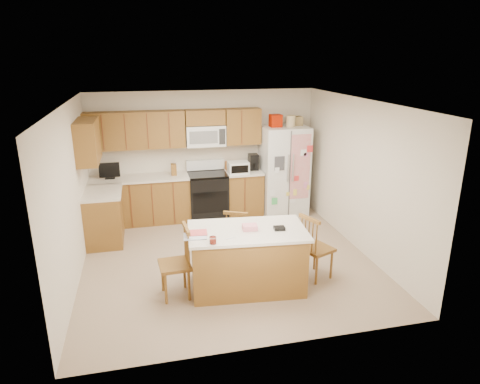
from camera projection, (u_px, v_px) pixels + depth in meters
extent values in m
plane|color=#9F806A|center=(227.00, 259.00, 6.94)|extent=(4.50, 4.50, 0.00)
cube|color=beige|center=(204.00, 153.00, 8.64)|extent=(4.50, 0.10, 2.50)
cube|color=beige|center=(269.00, 246.00, 4.47)|extent=(4.50, 0.10, 2.50)
cube|color=beige|center=(71.00, 196.00, 6.07)|extent=(0.10, 4.50, 2.50)
cube|color=beige|center=(360.00, 176.00, 7.04)|extent=(0.10, 4.50, 2.50)
cube|color=white|center=(225.00, 102.00, 6.17)|extent=(4.50, 4.50, 0.04)
cube|color=olive|center=(141.00, 201.00, 8.33)|extent=(1.87, 0.60, 0.88)
cube|color=olive|center=(243.00, 193.00, 8.77)|extent=(0.72, 0.60, 0.88)
cube|color=olive|center=(104.00, 218.00, 7.47)|extent=(0.60, 0.95, 0.88)
cube|color=beige|center=(139.00, 178.00, 8.18)|extent=(1.87, 0.64, 0.04)
cube|color=beige|center=(243.00, 172.00, 8.62)|extent=(0.72, 0.64, 0.04)
cube|color=beige|center=(102.00, 193.00, 7.33)|extent=(0.64, 0.95, 0.04)
cube|color=olive|center=(135.00, 130.00, 8.03)|extent=(1.85, 0.33, 0.70)
cube|color=olive|center=(242.00, 126.00, 8.48)|extent=(0.70, 0.33, 0.70)
cube|color=olive|center=(205.00, 117.00, 8.25)|extent=(0.76, 0.33, 0.29)
cube|color=olive|center=(88.00, 141.00, 7.02)|extent=(0.33, 0.95, 0.70)
cube|color=maroon|center=(103.00, 133.00, 7.75)|extent=(0.02, 0.01, 0.66)
cube|color=maroon|center=(109.00, 208.00, 7.92)|extent=(0.02, 0.01, 0.84)
cube|color=maroon|center=(125.00, 132.00, 7.84)|extent=(0.02, 0.01, 0.66)
cube|color=maroon|center=(131.00, 207.00, 8.01)|extent=(0.02, 0.01, 0.84)
cube|color=maroon|center=(148.00, 131.00, 7.92)|extent=(0.02, 0.01, 0.66)
cube|color=maroon|center=(153.00, 205.00, 8.09)|extent=(0.02, 0.01, 0.84)
cube|color=maroon|center=(169.00, 130.00, 8.01)|extent=(0.01, 0.01, 0.66)
cube|color=maroon|center=(174.00, 203.00, 8.18)|extent=(0.01, 0.01, 0.84)
cube|color=maroon|center=(242.00, 128.00, 8.31)|extent=(0.01, 0.01, 0.66)
cube|color=maroon|center=(245.00, 198.00, 8.48)|extent=(0.01, 0.01, 0.84)
cube|color=white|center=(205.00, 135.00, 8.34)|extent=(0.76, 0.38, 0.40)
cube|color=slate|center=(204.00, 137.00, 8.15)|extent=(0.54, 0.01, 0.24)
cube|color=#262626|center=(222.00, 137.00, 8.22)|extent=(0.12, 0.01, 0.30)
cube|color=olive|center=(174.00, 170.00, 8.29)|extent=(0.10, 0.14, 0.22)
cube|color=black|center=(110.00, 178.00, 8.08)|extent=(0.18, 0.12, 0.02)
cube|color=black|center=(109.00, 170.00, 8.03)|extent=(0.38, 0.03, 0.28)
cube|color=orange|center=(235.00, 166.00, 8.64)|extent=(0.35, 0.22, 0.18)
cube|color=white|center=(238.00, 167.00, 8.42)|extent=(0.40, 0.28, 0.23)
cube|color=black|center=(240.00, 169.00, 8.29)|extent=(0.34, 0.01, 0.15)
cube|color=black|center=(253.00, 162.00, 8.67)|extent=(0.18, 0.22, 0.32)
cylinder|color=black|center=(254.00, 166.00, 8.62)|extent=(0.12, 0.12, 0.12)
cube|color=black|center=(208.00, 196.00, 8.59)|extent=(0.76, 0.64, 0.88)
cube|color=black|center=(210.00, 202.00, 8.30)|extent=(0.68, 0.01, 0.42)
cube|color=black|center=(207.00, 174.00, 8.45)|extent=(0.76, 0.64, 0.03)
cube|color=white|center=(205.00, 165.00, 8.65)|extent=(0.76, 0.10, 0.20)
cube|color=white|center=(284.00, 170.00, 8.74)|extent=(0.90, 0.75, 1.80)
cube|color=#4C4C4C|center=(290.00, 175.00, 8.39)|extent=(0.02, 0.01, 1.75)
cube|color=silver|center=(288.00, 168.00, 8.31)|extent=(0.02, 0.03, 0.55)
cube|color=silver|center=(293.00, 168.00, 8.33)|extent=(0.02, 0.03, 0.55)
cube|color=#3F3F44|center=(279.00, 163.00, 8.26)|extent=(0.20, 0.01, 0.28)
cube|color=#D84C59|center=(300.00, 167.00, 8.38)|extent=(0.42, 0.01, 1.30)
cube|color=#A51700|center=(276.00, 121.00, 8.38)|extent=(0.22, 0.22, 0.24)
cylinder|color=#CCB67F|center=(291.00, 121.00, 8.40)|extent=(0.18, 0.18, 0.22)
cube|color=#9D824F|center=(297.00, 121.00, 8.57)|extent=(0.18, 0.20, 0.18)
cube|color=olive|center=(247.00, 260.00, 5.98)|extent=(1.60, 1.00, 0.84)
cube|color=beige|center=(247.00, 231.00, 5.84)|extent=(1.69, 1.09, 0.04)
cylinder|color=#A51700|center=(213.00, 241.00, 5.40)|extent=(0.08, 0.08, 0.06)
cylinder|color=white|center=(213.00, 240.00, 5.40)|extent=(0.09, 0.09, 0.09)
cube|color=pink|center=(250.00, 227.00, 5.83)|extent=(0.21, 0.17, 0.07)
cube|color=black|center=(279.00, 228.00, 5.83)|extent=(0.16, 0.13, 0.04)
cube|color=white|center=(195.00, 236.00, 5.61)|extent=(0.32, 0.27, 0.01)
cube|color=#D84C4C|center=(197.00, 233.00, 5.69)|extent=(0.28, 0.22, 0.01)
cylinder|color=white|center=(230.00, 238.00, 5.55)|extent=(0.14, 0.04, 0.01)
cube|color=olive|center=(175.00, 265.00, 5.75)|extent=(0.44, 0.46, 0.05)
cylinder|color=olive|center=(163.00, 276.00, 5.94)|extent=(0.04, 0.04, 0.44)
cylinder|color=olive|center=(166.00, 289.00, 5.62)|extent=(0.04, 0.04, 0.44)
cylinder|color=olive|center=(184.00, 273.00, 6.03)|extent=(0.04, 0.04, 0.44)
cylinder|color=olive|center=(189.00, 285.00, 5.71)|extent=(0.04, 0.04, 0.44)
cylinder|color=olive|center=(185.00, 241.00, 5.86)|extent=(0.02, 0.02, 0.49)
cylinder|color=olive|center=(186.00, 243.00, 5.79)|extent=(0.02, 0.02, 0.49)
cylinder|color=olive|center=(187.00, 245.00, 5.72)|extent=(0.02, 0.02, 0.49)
cylinder|color=olive|center=(188.00, 248.00, 5.65)|extent=(0.02, 0.02, 0.49)
cylinder|color=olive|center=(189.00, 250.00, 5.58)|extent=(0.02, 0.02, 0.49)
cube|color=olive|center=(186.00, 228.00, 5.64)|extent=(0.07, 0.41, 0.05)
cube|color=olive|center=(238.00, 238.00, 6.71)|extent=(0.51, 0.50, 0.04)
cylinder|color=olive|center=(249.00, 248.00, 6.87)|extent=(0.03, 0.03, 0.40)
cylinder|color=olive|center=(230.00, 246.00, 6.94)|extent=(0.03, 0.03, 0.40)
cylinder|color=olive|center=(246.00, 255.00, 6.61)|extent=(0.03, 0.03, 0.40)
cylinder|color=olive|center=(226.00, 253.00, 6.68)|extent=(0.03, 0.03, 0.40)
cylinder|color=olive|center=(245.00, 228.00, 6.46)|extent=(0.02, 0.02, 0.45)
cylinder|color=olive|center=(240.00, 228.00, 6.47)|extent=(0.02, 0.02, 0.45)
cylinder|color=olive|center=(236.00, 227.00, 6.48)|extent=(0.02, 0.02, 0.45)
cylinder|color=olive|center=(231.00, 227.00, 6.50)|extent=(0.02, 0.02, 0.45)
cylinder|color=olive|center=(227.00, 226.00, 6.51)|extent=(0.02, 0.02, 0.45)
cube|color=olive|center=(236.00, 213.00, 6.42)|extent=(0.35, 0.19, 0.05)
cube|color=olive|center=(316.00, 249.00, 6.25)|extent=(0.53, 0.55, 0.05)
cylinder|color=olive|center=(331.00, 265.00, 6.27)|extent=(0.04, 0.04, 0.44)
cylinder|color=olive|center=(315.00, 256.00, 6.54)|extent=(0.04, 0.04, 0.44)
cylinder|color=olive|center=(316.00, 271.00, 6.10)|extent=(0.04, 0.04, 0.44)
cylinder|color=olive|center=(300.00, 262.00, 6.37)|extent=(0.04, 0.04, 0.44)
cylinder|color=olive|center=(316.00, 238.00, 5.96)|extent=(0.02, 0.02, 0.49)
cylinder|color=olive|center=(313.00, 237.00, 6.01)|extent=(0.02, 0.02, 0.49)
cylinder|color=olive|center=(309.00, 235.00, 6.07)|extent=(0.02, 0.02, 0.49)
cylinder|color=olive|center=(305.00, 233.00, 6.13)|extent=(0.02, 0.02, 0.49)
cylinder|color=olive|center=(301.00, 231.00, 6.19)|extent=(0.02, 0.02, 0.49)
cube|color=olive|center=(310.00, 219.00, 6.00)|extent=(0.19, 0.39, 0.05)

